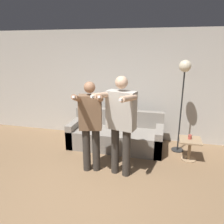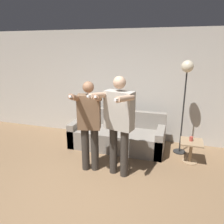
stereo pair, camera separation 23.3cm
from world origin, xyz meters
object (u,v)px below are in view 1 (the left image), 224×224
Objects in this scene: couch at (116,136)px; side_table at (190,145)px; person_left at (90,122)px; floor_lamp at (184,79)px; cup at (190,137)px; cat at (117,106)px; person_right at (121,120)px.

couch is 1.59m from side_table.
person_left reaches higher than side_table.
floor_lamp reaches higher than cup.
cat is 1.79m from side_table.
floor_lamp reaches higher than cat.
couch is at bearing -174.08° from floor_lamp.
person_right reaches higher than side_table.
person_right is (0.33, -1.08, 0.76)m from couch.
person_left is at bearing -100.85° from couch.
floor_lamp reaches higher than person_left.
person_right is at bearing -73.24° from couch.
person_right is 4.11× the size of cat.
side_table is at bearing -8.67° from couch.
cat is (0.16, 1.38, -0.07)m from person_left.
couch is 1.59m from cup.
cup is (-0.01, 0.02, 0.17)m from side_table.
couch is 1.18× the size of person_right.
couch is at bearing 171.33° from side_table.
side_table is at bearing -18.38° from cat.
person_left is 0.94× the size of person_right.
cup is (1.60, -0.52, -0.39)m from cat.
couch reaches higher than side_table.
person_right is (0.53, 0.00, 0.08)m from person_left.
cup is at bearing -62.63° from floor_lamp.
couch is at bearing 171.91° from cup.
person_left is at bearing -153.88° from cup.
person_right is at bearing -130.38° from floor_lamp.
cup is at bearing 12.17° from person_left.
person_right is 1.44m from cat.
cat is at bearing 69.34° from person_left.
cat reaches higher than couch.
floor_lamp is (1.58, 1.23, 0.64)m from person_left.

